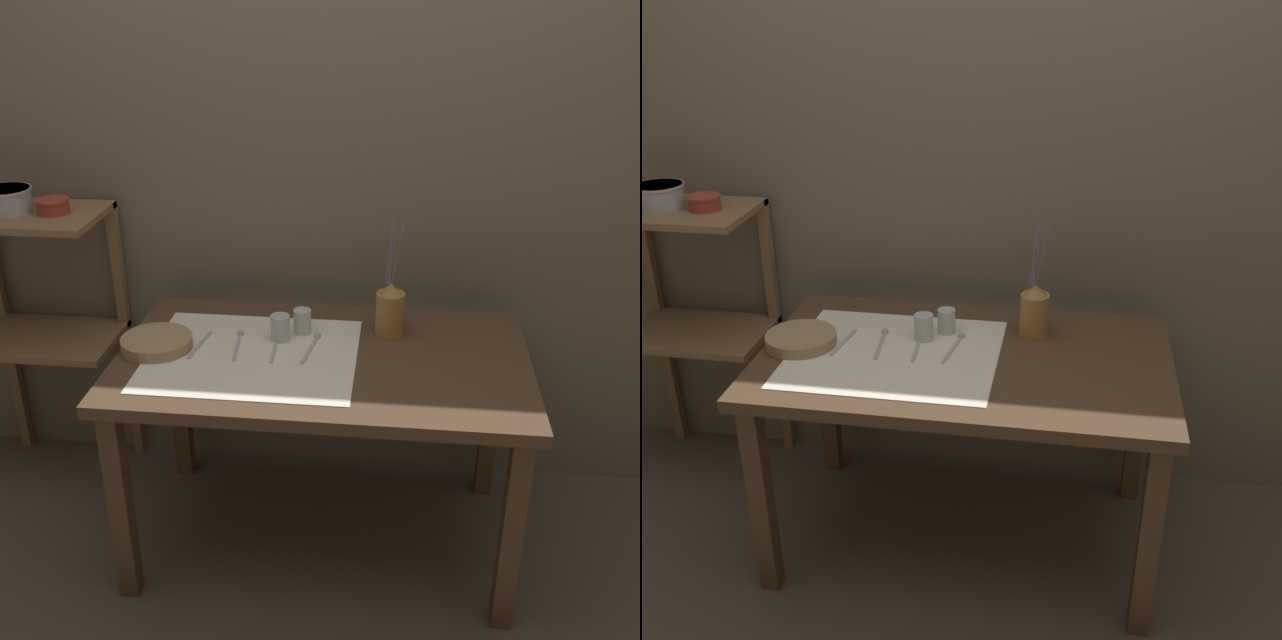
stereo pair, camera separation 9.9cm
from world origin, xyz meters
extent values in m
plane|color=brown|center=(0.00, 0.00, 0.00)|extent=(12.00, 12.00, 0.00)
cube|color=#6B5E4C|center=(0.00, 0.49, 1.20)|extent=(7.00, 0.06, 2.40)
cube|color=#4C3523|center=(0.00, 0.00, 0.70)|extent=(1.28, 0.77, 0.04)
cube|color=#4C3523|center=(-0.58, -0.32, 0.34)|extent=(0.06, 0.06, 0.68)
cube|color=#4C3523|center=(0.58, -0.32, 0.34)|extent=(0.06, 0.06, 0.68)
cube|color=#4C3523|center=(-0.58, 0.32, 0.34)|extent=(0.06, 0.06, 0.68)
cube|color=#4C3523|center=(0.58, 0.32, 0.34)|extent=(0.06, 0.06, 0.68)
cube|color=brown|center=(-1.05, 0.27, 1.06)|extent=(0.52, 0.35, 0.02)
cube|color=brown|center=(-1.05, 0.27, 0.59)|extent=(0.52, 0.35, 0.02)
cube|color=brown|center=(-1.29, 0.42, 0.53)|extent=(0.04, 0.04, 1.07)
cube|color=brown|center=(-0.81, 0.42, 0.53)|extent=(0.04, 0.04, 1.07)
cube|color=silver|center=(-0.22, -0.03, 0.73)|extent=(0.65, 0.55, 0.00)
cylinder|color=olive|center=(0.20, 0.18, 0.80)|extent=(0.09, 0.09, 0.14)
cone|color=olive|center=(0.20, 0.18, 0.89)|extent=(0.07, 0.07, 0.04)
cylinder|color=slate|center=(0.19, 0.16, 1.01)|extent=(0.01, 0.02, 0.22)
cylinder|color=slate|center=(0.22, 0.18, 1.00)|extent=(0.04, 0.01, 0.20)
cylinder|color=slate|center=(0.20, 0.17, 1.00)|extent=(0.03, 0.04, 0.20)
cylinder|color=slate|center=(0.20, 0.17, 1.00)|extent=(0.02, 0.04, 0.19)
cylinder|color=slate|center=(0.19, 0.17, 0.97)|extent=(0.03, 0.01, 0.13)
cylinder|color=#9E7F5B|center=(-0.53, -0.01, 0.74)|extent=(0.22, 0.22, 0.04)
cylinder|color=#B7C1BC|center=(-0.15, 0.08, 0.77)|extent=(0.06, 0.06, 0.09)
cylinder|color=#B7C1BC|center=(-0.08, 0.14, 0.77)|extent=(0.06, 0.06, 0.08)
cube|color=#A8A8AD|center=(-0.40, 0.01, 0.73)|extent=(0.04, 0.19, 0.00)
cube|color=#A8A8AD|center=(-0.28, 0.01, 0.73)|extent=(0.03, 0.19, 0.00)
sphere|color=#A8A8AD|center=(-0.28, 0.11, 0.73)|extent=(0.02, 0.02, 0.02)
cube|color=#A8A8AD|center=(-0.15, 0.02, 0.73)|extent=(0.02, 0.19, 0.00)
cube|color=#A8A8AD|center=(-0.04, 0.02, 0.73)|extent=(0.04, 0.19, 0.00)
sphere|color=#A8A8AD|center=(-0.03, 0.11, 0.73)|extent=(0.02, 0.02, 0.02)
cylinder|color=#A8A8AD|center=(-1.11, 0.27, 1.11)|extent=(0.16, 0.16, 0.08)
cylinder|color=#A8A8AD|center=(-1.11, 0.27, 1.15)|extent=(0.17, 0.17, 0.01)
cylinder|color=#9E3828|center=(-0.94, 0.27, 1.09)|extent=(0.11, 0.11, 0.05)
cylinder|color=#9E3828|center=(-0.94, 0.27, 1.11)|extent=(0.11, 0.11, 0.01)
camera|label=1|loc=(0.22, -2.05, 1.82)|focal=42.00mm
camera|label=2|loc=(0.32, -2.04, 1.82)|focal=42.00mm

